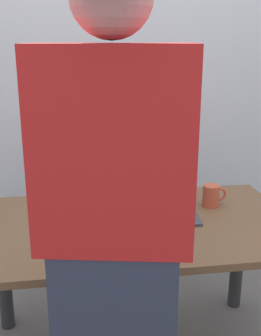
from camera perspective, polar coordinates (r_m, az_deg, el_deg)
name	(u,v)px	position (r m, az deg, el deg)	size (l,w,h in m)	color
desk	(135,248)	(1.89, 0.67, -10.76)	(1.40, 0.80, 0.72)	brown
laptop	(159,201)	(1.93, 3.91, -4.51)	(0.35, 0.30, 0.24)	#383D4C
beer_bottle_brown	(82,198)	(1.84, -6.55, -4.03)	(0.07, 0.07, 0.27)	brown
beer_bottle_green	(85,205)	(1.75, -6.13, -5.00)	(0.07, 0.07, 0.28)	#1E5123
beer_bottle_dark	(86,187)	(1.92, -6.00, -2.52)	(0.08, 0.08, 0.31)	#472B14
person_figure	(115,253)	(1.24, -2.18, -11.52)	(0.46, 0.32, 1.72)	#2D3347
coffee_mug	(212,196)	(2.03, 10.95, -3.71)	(0.12, 0.08, 0.10)	#BF4C33
back_wall	(112,71)	(2.53, -2.48, 13.02)	(6.00, 0.10, 2.60)	silver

